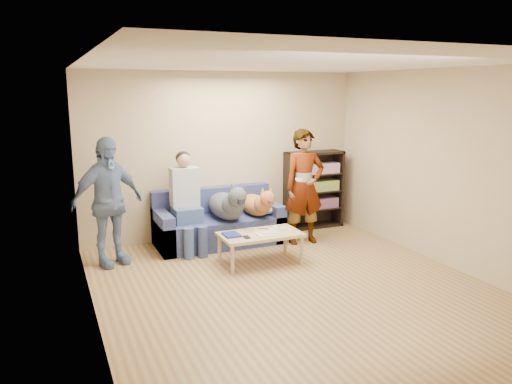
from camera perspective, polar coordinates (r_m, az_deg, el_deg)
name	(u,v)px	position (r m, az deg, el deg)	size (l,w,h in m)	color
ground	(296,289)	(6.04, 4.59, -11.02)	(5.00, 5.00, 0.00)	olive
ceiling	(300,63)	(5.58, 5.04, 14.46)	(5.00, 5.00, 0.00)	white
wall_back	(224,155)	(7.93, -3.73, 4.23)	(4.50, 4.50, 0.00)	tan
wall_front	(471,243)	(3.71, 23.32, -5.34)	(4.50, 4.50, 0.00)	tan
wall_left	(90,198)	(5.03, -18.46, -0.69)	(5.00, 5.00, 0.00)	tan
wall_right	(450,169)	(7.00, 21.31, 2.45)	(5.00, 5.00, 0.00)	tan
blanket	(263,209)	(7.73, 0.86, -1.96)	(0.43, 0.36, 0.15)	#A2A2A6
person_standing_right	(304,187)	(7.58, 5.54, 0.59)	(0.64, 0.42, 1.75)	gray
person_standing_left	(108,202)	(6.86, -16.61, -1.10)	(1.01, 0.42, 1.73)	#6F83B3
held_controller	(299,179)	(7.28, 4.94, 1.45)	(0.04, 0.12, 0.03)	white
notebook_blue	(231,235)	(6.64, -2.83, -4.89)	(0.20, 0.26, 0.03)	navy
papers	(267,234)	(6.68, 1.25, -4.83)	(0.26, 0.20, 0.01)	white
magazine	(268,232)	(6.70, 1.42, -4.65)	(0.22, 0.17, 0.01)	#B6B592
camera_silver	(249,230)	(6.80, -0.83, -4.37)	(0.11, 0.06, 0.05)	#BBBBC0
controller_a	(276,228)	(6.94, 2.30, -4.13)	(0.04, 0.13, 0.03)	white
controller_b	(284,229)	(6.91, 3.18, -4.22)	(0.09, 0.06, 0.03)	silver
headphone_cup_a	(274,231)	(6.81, 2.12, -4.49)	(0.07, 0.07, 0.02)	white
headphone_cup_b	(272,230)	(6.88, 1.84, -4.32)	(0.07, 0.07, 0.02)	silver
pen_orange	(264,236)	(6.60, 0.91, -5.07)	(0.01, 0.01, 0.14)	orange
pen_black	(263,229)	(6.95, 0.82, -4.19)	(0.01, 0.01, 0.14)	black
wallet	(247,237)	(6.55, -1.08, -5.18)	(0.07, 0.12, 0.01)	black
sofa	(218,225)	(7.68, -4.37, -3.80)	(1.90, 0.85, 0.82)	#515B93
person_seated	(187,198)	(7.29, -7.94, -0.72)	(0.40, 0.73, 1.47)	#405C8D
dog_gray	(228,205)	(7.37, -3.25, -1.46)	(0.44, 1.26, 0.64)	#51545C
dog_tan	(257,204)	(7.59, 0.15, -1.39)	(0.36, 1.14, 0.52)	#BA7539
coffee_table	(260,236)	(6.76, 0.51, -5.10)	(1.10, 0.60, 0.42)	#CEB57F
bookshelf	(313,188)	(8.52, 6.59, 0.46)	(1.00, 0.34, 1.30)	black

